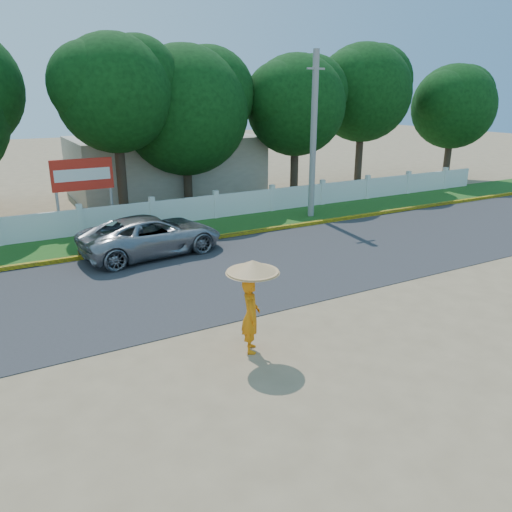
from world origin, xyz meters
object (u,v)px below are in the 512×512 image
at_px(utility_pole, 313,137).
at_px(monk_with_parasol, 252,293).
at_px(vehicle, 152,235).
at_px(billboard, 83,178).

height_order(utility_pole, monk_with_parasol, utility_pole).
relative_size(vehicle, billboard, 1.71).
distance_m(vehicle, billboard, 5.21).
bearing_deg(billboard, monk_with_parasol, -85.20).
distance_m(monk_with_parasol, billboard, 12.82).
bearing_deg(utility_pole, vehicle, -166.82).
distance_m(utility_pole, vehicle, 8.99).
height_order(monk_with_parasol, billboard, billboard).
relative_size(utility_pole, monk_with_parasol, 3.41).
xyz_separation_m(utility_pole, vehicle, (-8.27, -1.94, -2.95)).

